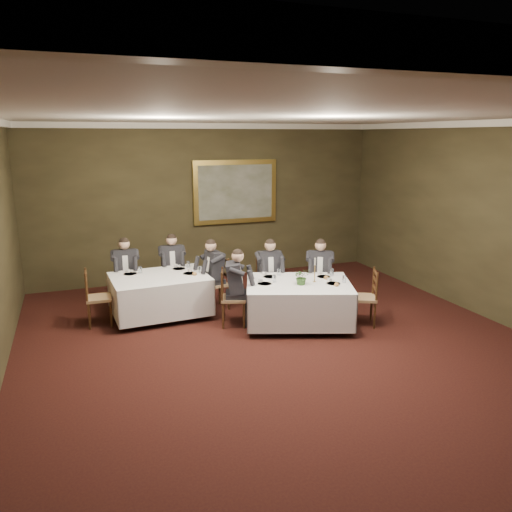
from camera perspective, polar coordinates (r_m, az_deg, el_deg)
ground at (r=7.44m, az=5.11°, el=-12.23°), size 10.00×10.00×0.00m
ceiling at (r=6.70m, az=5.76°, el=15.81°), size 8.00×10.00×0.10m
back_wall at (r=11.50m, az=-5.49°, el=6.13°), size 8.00×0.10×3.50m
crown_molding at (r=6.70m, az=5.75°, el=15.30°), size 8.00×10.00×0.12m
table_main at (r=8.74m, az=4.86°, el=-5.03°), size 2.16×1.90×0.67m
table_second at (r=9.28m, az=-10.92°, el=-4.12°), size 1.78×1.39×0.67m
chair_main_backleft at (r=9.64m, az=1.45°, el=-4.23°), size 0.48×0.47×1.00m
diner_main_backleft at (r=9.56m, az=1.48°, el=-2.94°), size 0.45×0.52×1.35m
chair_main_backright at (r=9.72m, az=7.21°, el=-4.18°), size 0.58×0.57×1.00m
diner_main_backright at (r=9.64m, az=7.25°, el=-2.91°), size 0.57×0.61×1.35m
chair_main_endleft at (r=8.76m, az=-2.66°, el=-6.09°), size 0.54×0.55×1.00m
diner_main_endleft at (r=8.69m, az=-2.60°, el=-4.67°), size 0.58×0.53×1.35m
chair_main_endright at (r=8.97m, az=12.17°, el=-5.92°), size 0.57×0.58×1.00m
chair_sec_backleft at (r=10.07m, az=-14.53°, el=-3.88°), size 0.47×0.45×1.00m
diner_sec_backleft at (r=10.00m, az=-14.60°, el=-2.65°), size 0.44×0.51×1.35m
chair_sec_backright at (r=10.24m, az=-9.46°, el=-3.33°), size 0.48×0.46×1.00m
diner_sec_backright at (r=10.16m, az=-9.51°, el=-2.12°), size 0.45×0.52×1.35m
chair_sec_endright at (r=9.60m, az=-4.57°, el=-4.34°), size 0.49×0.51×1.00m
diner_sec_endright at (r=9.53m, az=-4.66°, el=-3.04°), size 0.54×0.48×1.35m
chair_sec_endleft at (r=9.17m, az=-17.49°, el=-5.81°), size 0.44×0.46×1.00m
centerpiece at (r=8.51m, az=5.24°, el=-2.29°), size 0.28×0.24×0.30m
candlestick at (r=8.68m, az=6.72°, el=-1.91°), size 0.06×0.06×0.44m
place_setting_table_main at (r=9.01m, az=1.84°, el=-2.11°), size 0.33×0.32×0.14m
place_setting_table_second at (r=9.47m, az=-13.91°, el=-1.73°), size 0.33×0.31×0.14m
painting at (r=11.59m, az=-2.37°, el=7.34°), size 1.99×0.09×1.45m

